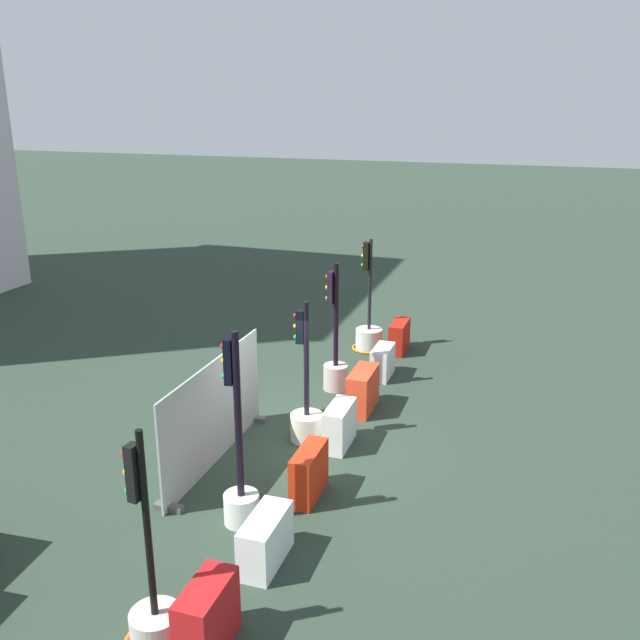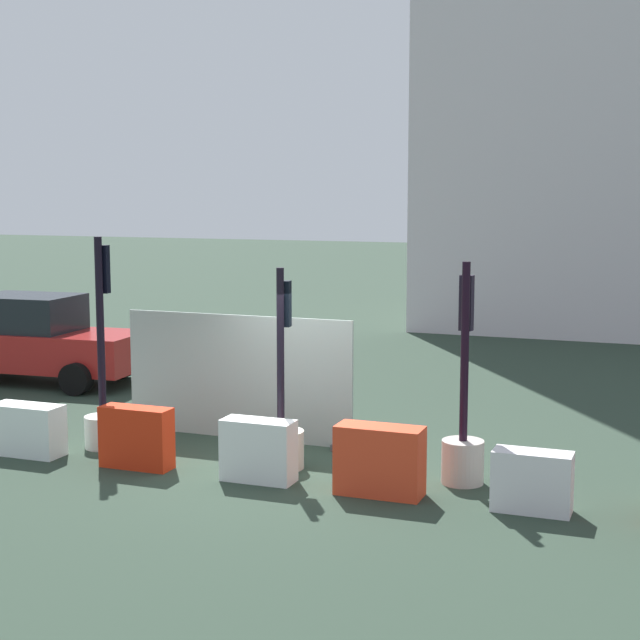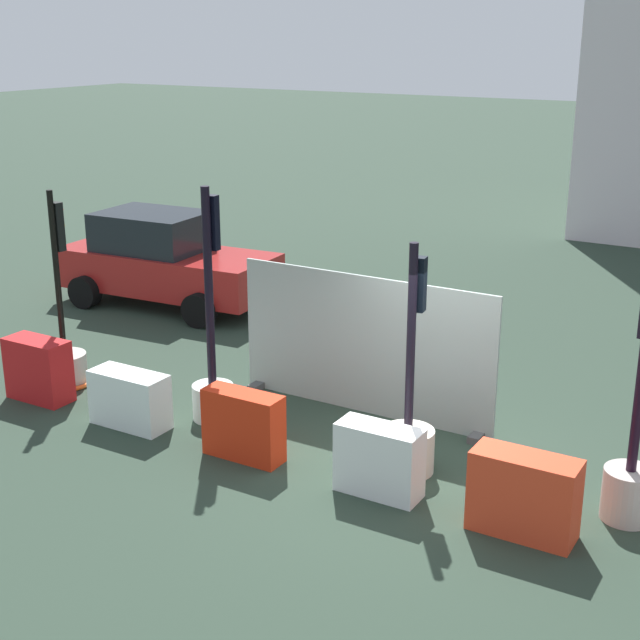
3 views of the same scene
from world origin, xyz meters
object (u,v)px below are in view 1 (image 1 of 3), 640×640
Objects in this scene: construction_barrier_1 at (266,540)px; construction_barrier_5 at (383,362)px; construction_barrier_3 at (339,426)px; construction_barrier_0 at (207,618)px; construction_barrier_2 at (309,473)px; traffic_light_2 at (306,414)px; construction_barrier_6 at (399,337)px; traffic_light_0 at (154,614)px; traffic_light_3 at (335,362)px; construction_barrier_4 at (363,390)px; traffic_light_1 at (240,482)px; traffic_light_4 at (369,333)px.

construction_barrier_5 is at bearing 0.63° from construction_barrier_1.
construction_barrier_3 is (3.79, 0.04, 0.04)m from construction_barrier_1.
construction_barrier_0 reaches higher than construction_barrier_3.
construction_barrier_0 is at bearing 179.59° from construction_barrier_2.
traffic_light_2 is 2.76× the size of construction_barrier_6.
traffic_light_0 is 0.99× the size of traffic_light_3.
traffic_light_2 is 2.93× the size of construction_barrier_0.
traffic_light_3 is at bearing 4.74° from traffic_light_2.
construction_barrier_1 is at bearing -19.40° from traffic_light_0.
traffic_light_0 is 8.33m from traffic_light_3.
construction_barrier_1 is at bearing -171.54° from traffic_light_3.
traffic_light_2 is at bearing 10.93° from construction_barrier_1.
construction_barrier_5 is at bearing 0.66° from construction_barrier_3.
construction_barrier_0 is 0.88× the size of construction_barrier_1.
construction_barrier_4 is (3.62, 0.05, 0.02)m from construction_barrier_2.
traffic_light_3 reaches higher than construction_barrier_5.
construction_barrier_0 is at bearing -163.85° from traffic_light_1.
traffic_light_4 is 2.65× the size of construction_barrier_4.
traffic_light_4 is at bearing 12.96° from construction_barrier_4.
traffic_light_2 is 3.71m from construction_barrier_5.
traffic_light_0 is 3.04× the size of construction_barrier_0.
construction_barrier_6 is at bearing 0.63° from construction_barrier_4.
construction_barrier_3 is at bearing -179.34° from construction_barrier_5.
traffic_light_2 is at bearing 173.29° from construction_barrier_6.
construction_barrier_0 is at bearing -179.65° from construction_barrier_5.
construction_barrier_2 is 7.46m from construction_barrier_6.
traffic_light_2 is 2.73× the size of construction_barrier_2.
traffic_light_4 is 7.42m from construction_barrier_2.
construction_barrier_1 is 7.47m from construction_barrier_5.
construction_barrier_6 is (9.36, 0.09, 0.03)m from construction_barrier_1.
traffic_light_4 reaches higher than traffic_light_0.
construction_barrier_6 is (11.13, 0.06, -0.05)m from construction_barrier_0.
construction_barrier_2 is 0.92× the size of construction_barrier_4.
traffic_light_1 is 4.75m from construction_barrier_4.
construction_barrier_4 is (-0.89, -0.91, -0.20)m from traffic_light_3.
traffic_light_2 is 2.52× the size of construction_barrier_4.
traffic_light_0 is at bearing -177.86° from traffic_light_1.
traffic_light_4 is at bearing 9.01° from construction_barrier_3.
construction_barrier_0 reaches higher than construction_barrier_4.
construction_barrier_1 is (-6.40, -0.95, -0.28)m from traffic_light_3.
construction_barrier_5 is at bearing -179.84° from construction_barrier_6.
traffic_light_4 is (2.86, -0.04, -0.20)m from traffic_light_3.
traffic_light_2 is 0.95× the size of traffic_light_4.
construction_barrier_0 is (0.15, -0.65, 0.01)m from traffic_light_0.
construction_barrier_0 is 11.13m from construction_barrier_6.
construction_barrier_2 is at bearing -0.01° from construction_barrier_1.
construction_barrier_4 is (4.69, -0.73, -0.27)m from traffic_light_1.
construction_barrier_2 reaches higher than construction_barrier_1.
construction_barrier_1 is 9.36m from construction_barrier_6.
traffic_light_4 is at bearing 1.19° from traffic_light_0.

